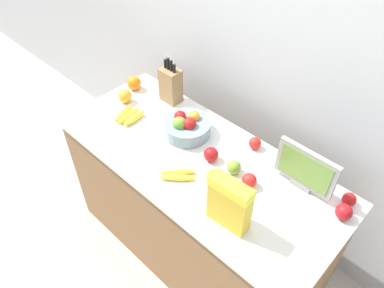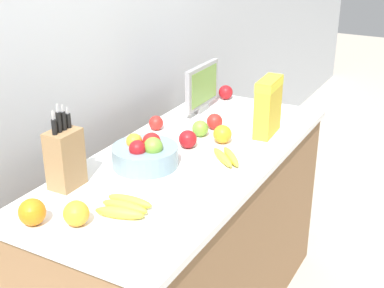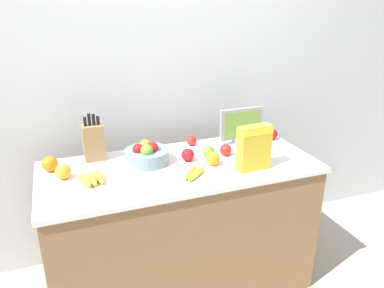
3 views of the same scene
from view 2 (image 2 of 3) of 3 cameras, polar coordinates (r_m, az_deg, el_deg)
The scene contains 17 objects.
wall_back at distance 2.39m, azimuth -12.37°, elevation 11.02°, with size 9.00×0.06×2.60m.
counter at distance 2.42m, azimuth -0.29°, elevation -10.53°, with size 1.60×0.69×0.87m.
knife_block at distance 1.97m, azimuth -13.40°, elevation -1.45°, with size 0.12×0.09×0.32m.
small_monitor at distance 2.66m, azimuth 1.10°, elevation 6.13°, with size 0.30×0.03×0.24m.
cereal_box at distance 2.40m, azimuth 8.12°, elevation 4.25°, with size 0.20×0.08×0.26m.
fruit_bowl at distance 2.11m, azimuth -5.01°, elevation -1.04°, with size 0.26×0.26×0.13m.
banana_bunch_left at distance 2.16m, azimuth 3.73°, elevation -1.38°, with size 0.17×0.18×0.03m.
banana_bunch_right at distance 1.81m, azimuth -7.19°, elevation -6.67°, with size 0.15×0.19×0.04m.
apple_near_bananas at distance 2.88m, azimuth 3.61°, elevation 5.53°, with size 0.08×0.08×0.08m, color #A31419.
apple_rightmost at distance 2.90m, azimuth 1.92°, elevation 5.60°, with size 0.07×0.07×0.07m, color red.
apple_front at distance 2.26m, azimuth -0.46°, elevation 0.52°, with size 0.08×0.08×0.08m, color #A31419.
apple_rear at distance 2.46m, azimuth -3.85°, elevation 2.26°, with size 0.07×0.07×0.07m, color red.
apple_leftmost at distance 2.38m, azimuth 0.88°, elevation 1.67°, with size 0.07×0.07×0.07m, color #6B9E33.
apple_by_knife_block at distance 2.47m, azimuth 2.42°, elevation 2.42°, with size 0.07×0.07×0.07m, color red.
orange_front_left at distance 1.75m, azimuth -12.25°, elevation -7.25°, with size 0.08×0.08×0.08m, color orange.
orange_mid_right at distance 1.79m, azimuth -16.69°, elevation -6.97°, with size 0.09×0.09×0.09m, color orange.
orange_mid_left at distance 2.31m, azimuth 3.27°, elevation 1.05°, with size 0.08×0.08×0.08m, color orange.
Camera 2 is at (-1.76, -0.98, 1.79)m, focal length 50.00 mm.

